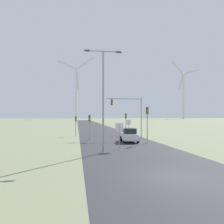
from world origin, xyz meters
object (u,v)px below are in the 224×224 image
object	(u,v)px
streetlamp	(103,88)
traffic_light_post_near_right	(147,117)
stop_sign_near	(119,131)
traffic_light_post_near_left	(89,122)
traffic_light_post_mid_left	(76,122)
traffic_light_mast_overhead	(129,109)
wind_turbine_left	(77,88)
stop_sign_far	(128,125)
traffic_light_post_mid_right	(126,119)
car_approaching	(129,135)
wind_turbine_center	(183,92)

from	to	relation	value
streetlamp	traffic_light_post_near_right	bearing A→B (deg)	43.77
stop_sign_near	streetlamp	bearing A→B (deg)	-143.99
traffic_light_post_near_left	traffic_light_post_mid_left	xyz separation A→B (m)	(-1.94, 7.22, -0.15)
traffic_light_mast_overhead	wind_turbine_left	world-z (taller)	wind_turbine_left
stop_sign_far	traffic_light_mast_overhead	world-z (taller)	traffic_light_mast_overhead
stop_sign_far	traffic_light_post_mid_right	world-z (taller)	traffic_light_post_mid_right
traffic_light_post_near_left	car_approaching	xyz separation A→B (m)	(5.09, -2.79, -1.72)
traffic_light_post_mid_right	traffic_light_post_near_right	bearing A→B (deg)	-91.31
traffic_light_post_mid_right	car_approaching	xyz separation A→B (m)	(-2.20, -11.65, -1.95)
traffic_light_post_near_right	traffic_light_post_mid_right	xyz separation A→B (m)	(0.31, 13.48, -0.48)
streetlamp	traffic_light_post_near_right	world-z (taller)	streetlamp
traffic_light_post_near_left	traffic_light_post_near_right	distance (m)	8.40
traffic_light_post_near_right	wind_turbine_center	size ratio (longest dim) A/B	0.07
traffic_light_post_mid_left	traffic_light_mast_overhead	distance (m)	10.17
stop_sign_far	traffic_light_post_near_right	xyz separation A→B (m)	(-0.08, -10.39, 1.40)
traffic_light_post_mid_right	wind_turbine_left	distance (m)	200.61
stop_sign_far	traffic_light_post_mid_right	xyz separation A→B (m)	(0.23, 3.09, 0.92)
traffic_light_post_near_left	streetlamp	bearing A→B (deg)	-86.42
traffic_light_post_mid_left	traffic_light_post_mid_right	xyz separation A→B (m)	(9.24, 1.65, 0.38)
traffic_light_post_near_right	traffic_light_post_mid_right	size ratio (longest dim) A/B	1.17
traffic_light_post_mid_right	stop_sign_near	bearing A→B (deg)	-104.84
traffic_light_post_mid_left	wind_turbine_center	distance (m)	225.43
traffic_light_post_near_right	car_approaching	bearing A→B (deg)	135.96
traffic_light_post_mid_left	car_approaching	bearing A→B (deg)	-54.86
wind_turbine_center	traffic_light_mast_overhead	bearing A→B (deg)	-119.35
stop_sign_far	car_approaching	size ratio (longest dim) A/B	0.65
wind_turbine_left	car_approaching	bearing A→B (deg)	-88.04
streetlamp	wind_turbine_left	xyz separation A→B (m)	(-2.75, 217.63, 26.98)
wind_turbine_left	wind_turbine_center	bearing A→B (deg)	-4.76
traffic_light_post_near_right	traffic_light_post_mid_left	bearing A→B (deg)	127.05
streetlamp	traffic_light_mast_overhead	size ratio (longest dim) A/B	1.53
streetlamp	traffic_light_post_near_right	distance (m)	9.18
stop_sign_far	wind_turbine_center	xyz separation A→B (m)	(109.13, 191.33, 28.90)
traffic_light_post_near_left	traffic_light_post_near_right	size ratio (longest dim) A/B	0.78
stop_sign_far	car_approaching	world-z (taller)	stop_sign_far
streetlamp	traffic_light_post_near_left	world-z (taller)	streetlamp
stop_sign_near	traffic_light_post_near_right	world-z (taller)	traffic_light_post_near_right
traffic_light_post_near_left	wind_turbine_center	distance (m)	230.53
stop_sign_far	wind_turbine_center	world-z (taller)	wind_turbine_center
stop_sign_near	traffic_light_post_mid_right	size ratio (longest dim) A/B	0.70
traffic_light_mast_overhead	wind_turbine_left	size ratio (longest dim) A/B	0.09
car_approaching	traffic_light_mast_overhead	bearing A→B (deg)	76.05
streetlamp	traffic_light_post_mid_right	size ratio (longest dim) A/B	2.47
stop_sign_far	traffic_light_post_mid_left	size ratio (longest dim) A/B	0.82
streetlamp	stop_sign_far	distance (m)	18.13
traffic_light_post_mid_left	car_approaching	xyz separation A→B (m)	(7.04, -10.00, -1.57)
traffic_light_post_near_left	traffic_light_mast_overhead	distance (m)	6.58
stop_sign_near	traffic_light_mast_overhead	bearing A→B (deg)	71.18
streetlamp	traffic_light_post_mid_right	bearing A→B (deg)	71.26
traffic_light_post_mid_right	wind_turbine_center	bearing A→B (deg)	59.95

